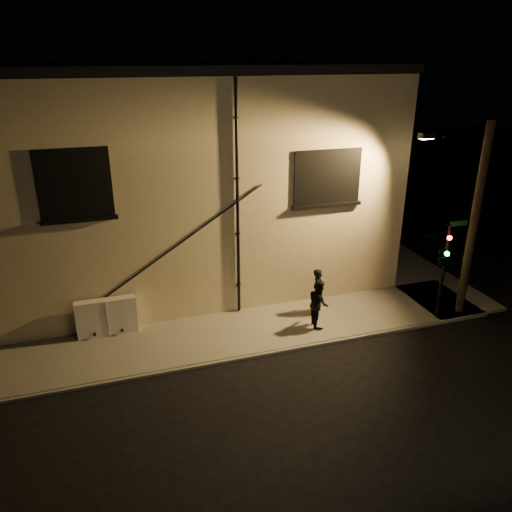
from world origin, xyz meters
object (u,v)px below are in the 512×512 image
object	(u,v)px
utility_cabinet	(107,317)
traffic_signal	(443,256)
pedestrian_b	(318,303)
pedestrian_a	(318,291)
streetlamp_pole	(471,217)

from	to	relation	value
utility_cabinet	traffic_signal	world-z (taller)	traffic_signal
traffic_signal	pedestrian_b	bearing A→B (deg)	169.55
utility_cabinet	traffic_signal	size ratio (longest dim) A/B	0.55
utility_cabinet	pedestrian_b	distance (m)	7.34
utility_cabinet	traffic_signal	xyz separation A→B (m)	(11.48, -2.44, 1.79)
pedestrian_a	pedestrian_b	world-z (taller)	pedestrian_a
utility_cabinet	pedestrian_a	xyz separation A→B (m)	(7.55, -0.75, 0.21)
pedestrian_a	streetlamp_pole	size ratio (longest dim) A/B	0.24
pedestrian_b	streetlamp_pole	distance (m)	6.15
pedestrian_a	traffic_signal	distance (m)	4.56
pedestrian_b	traffic_signal	size ratio (longest dim) A/B	0.48
pedestrian_b	utility_cabinet	bearing A→B (deg)	86.16
pedestrian_a	utility_cabinet	bearing A→B (deg)	116.36
pedestrian_b	traffic_signal	xyz separation A→B (m)	(4.32, -0.80, 1.58)
traffic_signal	streetlamp_pole	xyz separation A→B (m)	(1.12, 0.20, 1.23)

